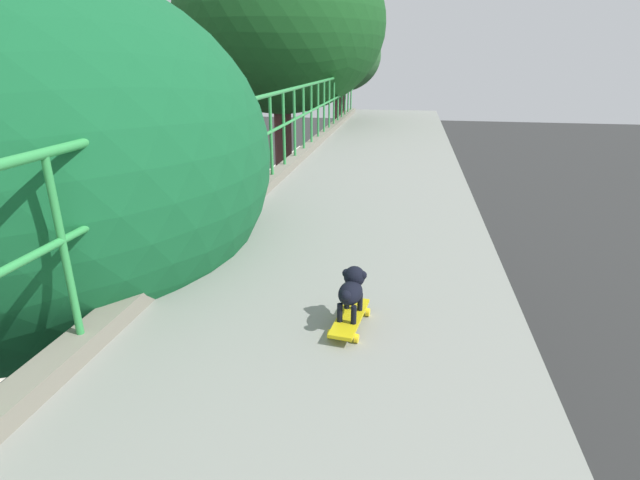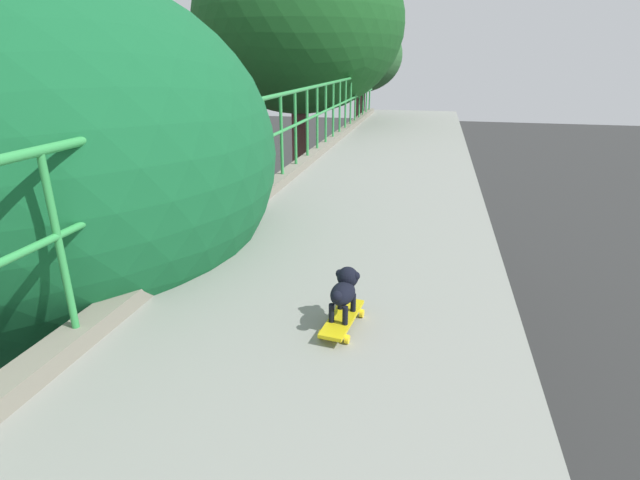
# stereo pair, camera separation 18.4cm
# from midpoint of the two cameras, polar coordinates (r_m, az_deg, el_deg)

# --- Properties ---
(city_bus) EXTENTS (2.62, 11.43, 3.31)m
(city_bus) POSITION_cam_midpoint_polar(r_m,az_deg,el_deg) (19.86, -20.66, 4.78)
(city_bus) COLOR red
(city_bus) RESTS_ON ground
(roadside_tree_mid) EXTENTS (4.83, 4.83, 7.80)m
(roadside_tree_mid) POSITION_cam_midpoint_polar(r_m,az_deg,el_deg) (5.54, -30.22, 7.84)
(roadside_tree_mid) COLOR brown
(roadside_tree_mid) RESTS_ON ground
(roadside_tree_far) EXTENTS (5.61, 5.61, 10.02)m
(roadside_tree_far) POSITION_cam_midpoint_polar(r_m,az_deg,el_deg) (14.06, -2.11, 23.92)
(roadside_tree_far) COLOR #52322F
(roadside_tree_far) RESTS_ON ground
(roadside_tree_farthest) EXTENTS (3.85, 3.85, 8.64)m
(roadside_tree_farthest) POSITION_cam_midpoint_polar(r_m,az_deg,el_deg) (24.25, 5.09, 20.62)
(roadside_tree_farthest) COLOR #4F3632
(roadside_tree_farthest) RESTS_ON ground
(toy_skateboard) EXTENTS (0.24, 0.55, 0.08)m
(toy_skateboard) POSITION_cam_midpoint_polar(r_m,az_deg,el_deg) (3.21, 4.32, -9.28)
(toy_skateboard) COLOR gold
(toy_skateboard) RESTS_ON overpass_deck
(small_dog) EXTENTS (0.18, 0.36, 0.31)m
(small_dog) POSITION_cam_midpoint_polar(r_m,az_deg,el_deg) (3.15, 4.60, -5.75)
(small_dog) COLOR black
(small_dog) RESTS_ON toy_skateboard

